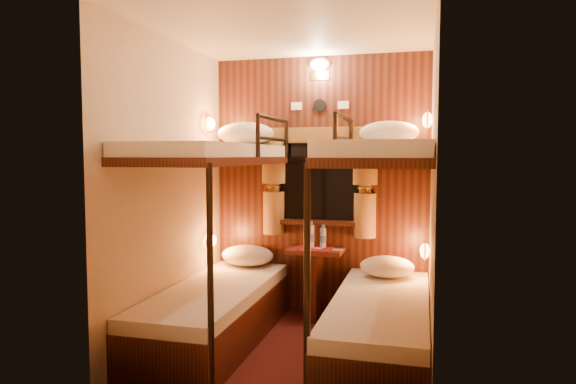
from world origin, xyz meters
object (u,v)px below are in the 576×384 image
(table, at_px, (315,274))
(bottle_left, at_px, (311,236))
(bunk_left, at_px, (215,273))
(bunk_right, at_px, (380,284))
(bottle_right, at_px, (323,238))

(table, xyz_separation_m, bottle_left, (-0.05, 0.01, 0.34))
(bottle_left, bearing_deg, bunk_left, -127.30)
(bunk_right, bearing_deg, bottle_right, 125.46)
(table, bearing_deg, bunk_left, -129.67)
(bottle_left, height_order, bottle_right, bottle_left)
(bunk_right, height_order, table, bunk_right)
(bunk_right, relative_size, table, 2.90)
(bunk_left, height_order, bottle_right, bunk_left)
(table, height_order, bottle_right, bottle_right)
(bunk_right, xyz_separation_m, bottle_left, (-0.69, 0.79, 0.20))
(bunk_left, height_order, bottle_left, bunk_left)
(table, bearing_deg, bunk_right, -50.33)
(bunk_right, relative_size, bottle_left, 7.71)
(bunk_left, distance_m, bottle_right, 1.10)
(bunk_right, relative_size, bottle_right, 8.98)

